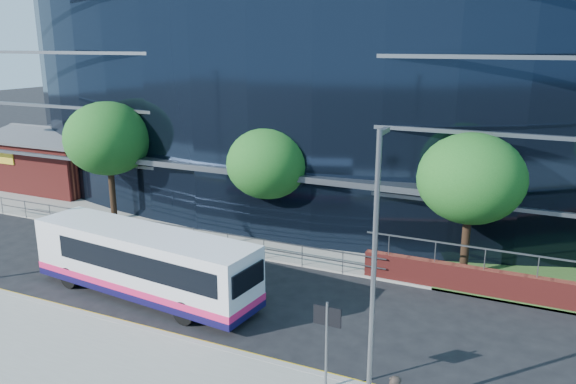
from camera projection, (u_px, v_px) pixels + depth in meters
The scene contains 14 objects.
ground at pixel (225, 336), 20.15m from camera, with size 200.00×200.00×0.00m, color black.
kerb at pixel (209, 347), 19.25m from camera, with size 80.00×0.25×0.16m, color gray.
yellow_line_outer at pixel (213, 346), 19.44m from camera, with size 80.00×0.08×0.01m, color gold.
yellow_line_inner at pixel (215, 344), 19.57m from camera, with size 80.00×0.08×0.01m, color gold.
far_forecourt at pixel (234, 225), 32.21m from camera, with size 50.00×8.00×0.10m, color gray.
glass_office at pixel (330, 76), 37.98m from camera, with size 44.00×23.10×16.00m.
brick_pavilion at pixel (58, 161), 40.40m from camera, with size 8.60×6.66×4.40m.
guard_railings at pixel (162, 228), 29.31m from camera, with size 24.00×0.05×1.10m.
street_sign at pixel (327, 327), 16.37m from camera, with size 0.85×0.09×2.80m.
tree_far_a at pixel (108, 139), 32.05m from camera, with size 4.95×4.95×6.98m.
tree_far_b at pixel (268, 163), 28.60m from camera, with size 4.29×4.29×6.05m.
tree_far_c at pixel (471, 179), 24.03m from camera, with size 4.62×4.62×6.51m.
streetlight_east at pixel (374, 270), 14.66m from camera, with size 0.15×0.77×8.00m.
city_bus at pixel (145, 263), 22.89m from camera, with size 10.58×3.41×2.81m.
Camera 1 is at (9.68, -15.49, 10.20)m, focal length 35.00 mm.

